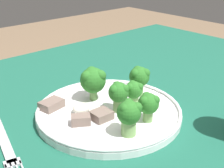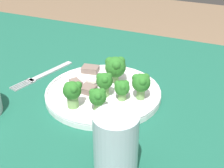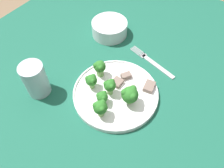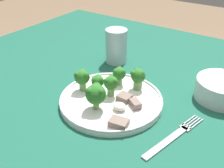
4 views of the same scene
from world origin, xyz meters
name	(u,v)px [view 2 (image 2 of 4)]	position (x,y,z in m)	size (l,w,h in m)	color
table	(74,146)	(0.00, 0.00, 0.67)	(1.35, 1.05, 0.76)	#195642
dinner_plate	(103,93)	(-0.03, -0.09, 0.77)	(0.27, 0.27, 0.02)	white
fork	(44,75)	(0.16, -0.12, 0.76)	(0.06, 0.19, 0.00)	#B2B2B7
drinking_glass	(116,149)	(-0.15, 0.12, 0.81)	(0.07, 0.07, 0.11)	#B2C1CC
broccoli_floret_near_rim_left	(104,82)	(-0.04, -0.08, 0.81)	(0.04, 0.04, 0.06)	#709E56
broccoli_floret_center_left	(115,67)	(-0.04, -0.14, 0.81)	(0.05, 0.05, 0.07)	#709E56
broccoli_floret_back_left	(98,97)	(-0.05, -0.02, 0.80)	(0.04, 0.04, 0.05)	#709E56
broccoli_floret_front_left	(73,92)	(0.00, -0.01, 0.81)	(0.04, 0.04, 0.06)	#709E56
broccoli_floret_center_back	(122,88)	(-0.08, -0.08, 0.80)	(0.03, 0.03, 0.05)	#709E56
broccoli_floret_mid_cluster	(141,83)	(-0.12, -0.10, 0.81)	(0.04, 0.04, 0.06)	#709E56
meat_slice_front_slice	(90,69)	(0.04, -0.17, 0.78)	(0.05, 0.04, 0.02)	#756056
meat_slice_middle_slice	(88,89)	(0.00, -0.07, 0.78)	(0.03, 0.03, 0.01)	#756056
meat_slice_rear_slice	(76,84)	(0.04, -0.08, 0.78)	(0.04, 0.03, 0.02)	#756056
sauce_dollop	(92,80)	(0.01, -0.12, 0.78)	(0.03, 0.03, 0.02)	silver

